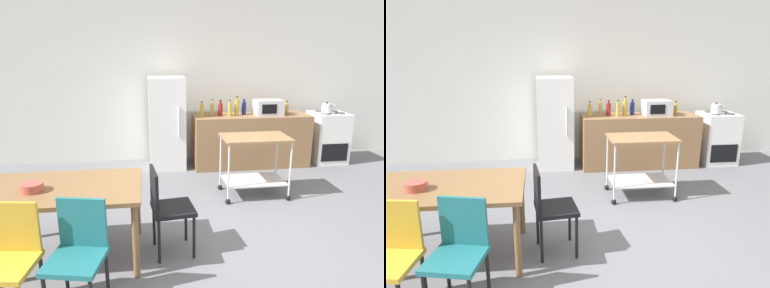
{
  "view_description": "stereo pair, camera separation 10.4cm",
  "coord_description": "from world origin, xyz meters",
  "views": [
    {
      "loc": [
        -0.9,
        -3.08,
        1.97
      ],
      "look_at": [
        -0.32,
        1.2,
        0.8
      ],
      "focal_mm": 32.31,
      "sensor_mm": 36.0,
      "label": 1
    },
    {
      "loc": [
        -0.79,
        -3.09,
        1.97
      ],
      "look_at": [
        -0.32,
        1.2,
        0.8
      ],
      "focal_mm": 32.31,
      "sensor_mm": 36.0,
      "label": 2
    }
  ],
  "objects": [
    {
      "name": "ground_plane",
      "position": [
        0.0,
        0.0,
        0.0
      ],
      "size": [
        12.0,
        12.0,
        0.0
      ],
      "primitive_type": "plane",
      "color": "slate"
    },
    {
      "name": "back_wall",
      "position": [
        0.0,
        3.2,
        1.45
      ],
      "size": [
        8.4,
        0.12,
        2.9
      ],
      "primitive_type": "cube",
      "color": "silver",
      "rests_on": "ground_plane"
    },
    {
      "name": "kitchen_counter",
      "position": [
        0.9,
        2.6,
        0.45
      ],
      "size": [
        2.0,
        0.64,
        0.9
      ],
      "primitive_type": "cube",
      "color": "olive",
      "rests_on": "ground_plane"
    },
    {
      "name": "dining_table",
      "position": [
        -1.72,
        0.04,
        0.67
      ],
      "size": [
        1.5,
        0.9,
        0.75
      ],
      "color": "brown",
      "rests_on": "ground_plane"
    },
    {
      "name": "chair_black",
      "position": [
        -0.73,
        0.02,
        0.52
      ],
      "size": [
        0.44,
        0.44,
        0.89
      ],
      "rotation": [
        0.0,
        0.0,
        1.69
      ],
      "color": "black",
      "rests_on": "ground_plane"
    },
    {
      "name": "chair_mustard",
      "position": [
        -1.93,
        -0.69,
        0.52
      ],
      "size": [
        0.46,
        0.46,
        0.89
      ],
      "rotation": [
        0.0,
        0.0,
        -0.15
      ],
      "color": "gold",
      "rests_on": "ground_plane"
    },
    {
      "name": "chair_teal",
      "position": [
        -1.44,
        -0.69,
        0.52
      ],
      "size": [
        0.48,
        0.48,
        0.89
      ],
      "rotation": [
        0.0,
        0.0,
        -0.22
      ],
      "color": "#1E666B",
      "rests_on": "ground_plane"
    },
    {
      "name": "stove_oven",
      "position": [
        2.35,
        2.62,
        0.45
      ],
      "size": [
        0.6,
        0.61,
        0.92
      ],
      "color": "white",
      "rests_on": "ground_plane"
    },
    {
      "name": "refrigerator",
      "position": [
        -0.55,
        2.7,
        0.78
      ],
      "size": [
        0.6,
        0.63,
        1.55
      ],
      "color": "white",
      "rests_on": "ground_plane"
    },
    {
      "name": "kitchen_cart",
      "position": [
        0.56,
        1.29,
        0.57
      ],
      "size": [
        0.91,
        0.57,
        0.85
      ],
      "color": "olive",
      "rests_on": "ground_plane"
    },
    {
      "name": "bottle_vinegar",
      "position": [
        0.03,
        2.56,
        1.0
      ],
      "size": [
        0.07,
        0.07,
        0.26
      ],
      "color": "gold",
      "rests_on": "kitchen_counter"
    },
    {
      "name": "bottle_wine",
      "position": [
        0.22,
        2.62,
        1.02
      ],
      "size": [
        0.06,
        0.06,
        0.28
      ],
      "color": "gold",
      "rests_on": "kitchen_counter"
    },
    {
      "name": "bottle_soda",
      "position": [
        0.36,
        2.63,
        1.01
      ],
      "size": [
        0.08,
        0.08,
        0.26
      ],
      "color": "maroon",
      "rests_on": "kitchen_counter"
    },
    {
      "name": "bottle_sesame_oil",
      "position": [
        0.5,
        2.55,
        1.01
      ],
      "size": [
        0.07,
        0.07,
        0.27
      ],
      "color": "gold",
      "rests_on": "kitchen_counter"
    },
    {
      "name": "bottle_soy_sauce",
      "position": [
        0.64,
        2.59,
        1.04
      ],
      "size": [
        0.08,
        0.08,
        0.33
      ],
      "color": "gold",
      "rests_on": "kitchen_counter"
    },
    {
      "name": "bottle_hot_sauce",
      "position": [
        0.79,
        2.67,
        1.01
      ],
      "size": [
        0.08,
        0.08,
        0.26
      ],
      "color": "navy",
      "rests_on": "kitchen_counter"
    },
    {
      "name": "microwave",
      "position": [
        1.18,
        2.55,
        1.03
      ],
      "size": [
        0.46,
        0.35,
        0.26
      ],
      "color": "silver",
      "rests_on": "kitchen_counter"
    },
    {
      "name": "bottle_sparkling_water",
      "position": [
        1.54,
        2.63,
        0.99
      ],
      "size": [
        0.07,
        0.07,
        0.23
      ],
      "color": "gold",
      "rests_on": "kitchen_counter"
    },
    {
      "name": "fruit_bowl",
      "position": [
        -1.93,
        -0.03,
        0.79
      ],
      "size": [
        0.2,
        0.2,
        0.08
      ],
      "primitive_type": "cylinder",
      "color": "#B24C3F",
      "rests_on": "dining_table"
    },
    {
      "name": "kettle",
      "position": [
        2.23,
        2.52,
        1.0
      ],
      "size": [
        0.24,
        0.17,
        0.19
      ],
      "color": "silver",
      "rests_on": "stove_oven"
    }
  ]
}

